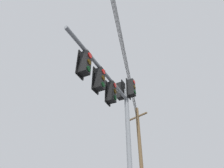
% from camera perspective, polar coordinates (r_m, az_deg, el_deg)
% --- Properties ---
extents(signal_mast_assembly, '(1.58, 4.86, 7.35)m').
position_cam_1_polar(signal_mast_assembly, '(8.20, 1.18, -6.23)').
color(signal_mast_assembly, gray).
rests_on(signal_mast_assembly, ground).
extents(utility_pole_wooden, '(2.21, 0.39, 10.38)m').
position_cam_1_polar(utility_pole_wooden, '(17.10, 8.39, -21.88)').
color(utility_pole_wooden, brown).
rests_on(utility_pole_wooden, ground).
extents(overhead_wire_span, '(8.86, 16.44, 1.92)m').
position_cam_1_polar(overhead_wire_span, '(10.88, 2.84, 11.82)').
color(overhead_wire_span, black).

